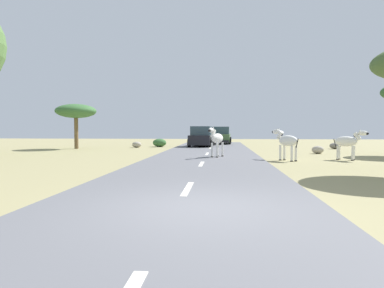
% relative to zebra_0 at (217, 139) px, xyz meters
% --- Properties ---
extents(ground_plane, '(90.00, 90.00, 0.00)m').
position_rel_zebra_0_xyz_m(ground_plane, '(-0.17, -11.70, -1.04)').
color(ground_plane, '#998E60').
extents(road, '(6.00, 64.00, 0.05)m').
position_rel_zebra_0_xyz_m(road, '(-0.61, -11.70, -1.01)').
color(road, slate).
rests_on(road, ground_plane).
extents(lane_markings, '(0.16, 56.00, 0.01)m').
position_rel_zebra_0_xyz_m(lane_markings, '(-0.61, -12.70, -0.98)').
color(lane_markings, silver).
rests_on(lane_markings, road).
extents(zebra_0, '(0.95, 1.66, 1.65)m').
position_rel_zebra_0_xyz_m(zebra_0, '(0.00, 0.00, 0.00)').
color(zebra_0, silver).
rests_on(zebra_0, road).
extents(zebra_1, '(1.46, 1.12, 1.55)m').
position_rel_zebra_0_xyz_m(zebra_1, '(6.60, -0.74, -0.11)').
color(zebra_1, silver).
rests_on(zebra_1, ground_plane).
extents(zebra_2, '(1.22, 1.50, 1.63)m').
position_rel_zebra_0_xyz_m(zebra_2, '(3.47, -1.31, -0.06)').
color(zebra_2, silver).
rests_on(zebra_2, ground_plane).
extents(car_0, '(2.19, 4.42, 1.74)m').
position_rel_zebra_0_xyz_m(car_0, '(0.24, 16.20, -0.19)').
color(car_0, '#476B38').
rests_on(car_0, road).
extents(car_1, '(2.21, 4.44, 1.74)m').
position_rel_zebra_0_xyz_m(car_1, '(-1.46, 10.94, -0.19)').
color(car_1, black).
rests_on(car_1, road).
extents(tree_3, '(3.13, 3.13, 3.52)m').
position_rel_zebra_0_xyz_m(tree_3, '(-11.15, 7.32, 1.90)').
color(tree_3, brown).
rests_on(tree_3, ground_plane).
extents(bush_0, '(1.18, 1.06, 0.71)m').
position_rel_zebra_0_xyz_m(bush_0, '(-5.14, 10.75, -0.68)').
color(bush_0, '#386633').
rests_on(bush_0, ground_plane).
extents(rock_2, '(0.75, 0.56, 0.49)m').
position_rel_zebra_0_xyz_m(rock_2, '(6.36, 3.63, -0.79)').
color(rock_2, '#A89E8C').
rests_on(rock_2, ground_plane).
extents(rock_3, '(0.87, 0.67, 0.48)m').
position_rel_zebra_0_xyz_m(rock_3, '(9.16, 8.89, -0.79)').
color(rock_3, gray).
rests_on(rock_3, ground_plane).
extents(rock_4, '(0.79, 0.62, 0.50)m').
position_rel_zebra_0_xyz_m(rock_4, '(-6.83, 9.39, -0.79)').
color(rock_4, '#A89E8C').
rests_on(rock_4, ground_plane).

